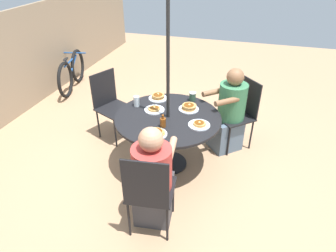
{
  "coord_description": "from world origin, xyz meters",
  "views": [
    {
      "loc": [
        -2.99,
        -0.88,
        2.5
      ],
      "look_at": [
        0.0,
        0.0,
        0.58
      ],
      "focal_mm": 32.0,
      "sensor_mm": 36.0,
      "label": 1
    }
  ],
  "objects_px": {
    "patio_chair_north": "(240,110)",
    "patio_chair_east": "(110,102)",
    "coffee_cup": "(193,97)",
    "diner_south": "(153,180)",
    "syrup_bottle": "(163,122)",
    "pancake_plate_b": "(199,124)",
    "pancake_plate_a": "(158,97)",
    "bicycle": "(72,72)",
    "pancake_plate_e": "(154,109)",
    "pancake_plate_c": "(156,133)",
    "drinking_glass_a": "(137,101)",
    "patio_chair_south": "(149,190)",
    "diner_north": "(229,114)",
    "patio_table": "(168,123)",
    "pancake_plate_d": "(189,108)"
  },
  "relations": [
    {
      "from": "patio_chair_north",
      "to": "patio_chair_east",
      "type": "xyz_separation_m",
      "value": [
        -0.28,
        1.81,
        0.0
      ]
    },
    {
      "from": "patio_chair_north",
      "to": "coffee_cup",
      "type": "xyz_separation_m",
      "value": [
        -0.23,
        0.63,
        0.22
      ]
    },
    {
      "from": "diner_south",
      "to": "syrup_bottle",
      "type": "height_order",
      "value": "diner_south"
    },
    {
      "from": "patio_chair_east",
      "to": "pancake_plate_b",
      "type": "bearing_deg",
      "value": 92.81
    },
    {
      "from": "pancake_plate_a",
      "to": "bicycle",
      "type": "distance_m",
      "value": 2.61
    },
    {
      "from": "diner_south",
      "to": "pancake_plate_a",
      "type": "xyz_separation_m",
      "value": [
        1.31,
        0.37,
        0.23
      ]
    },
    {
      "from": "pancake_plate_e",
      "to": "syrup_bottle",
      "type": "height_order",
      "value": "syrup_bottle"
    },
    {
      "from": "patio_chair_east",
      "to": "pancake_plate_c",
      "type": "xyz_separation_m",
      "value": [
        -0.87,
        -0.98,
        0.18
      ]
    },
    {
      "from": "bicycle",
      "to": "patio_chair_east",
      "type": "bearing_deg",
      "value": -144.81
    },
    {
      "from": "diner_south",
      "to": "syrup_bottle",
      "type": "bearing_deg",
      "value": 91.64
    },
    {
      "from": "pancake_plate_a",
      "to": "drinking_glass_a",
      "type": "xyz_separation_m",
      "value": [
        -0.26,
        0.2,
        0.04
      ]
    },
    {
      "from": "patio_chair_south",
      "to": "coffee_cup",
      "type": "distance_m",
      "value": 1.6
    },
    {
      "from": "diner_north",
      "to": "pancake_plate_b",
      "type": "relative_size",
      "value": 4.67
    },
    {
      "from": "syrup_bottle",
      "to": "drinking_glass_a",
      "type": "distance_m",
      "value": 0.61
    },
    {
      "from": "pancake_plate_c",
      "to": "bicycle",
      "type": "xyz_separation_m",
      "value": [
        2.18,
        2.45,
        -0.39
      ]
    },
    {
      "from": "coffee_cup",
      "to": "diner_north",
      "type": "bearing_deg",
      "value": -78.11
    },
    {
      "from": "patio_table",
      "to": "pancake_plate_c",
      "type": "distance_m",
      "value": 0.43
    },
    {
      "from": "patio_chair_north",
      "to": "diner_south",
      "type": "xyz_separation_m",
      "value": [
        -1.62,
        0.7,
        -0.05
      ]
    },
    {
      "from": "patio_chair_east",
      "to": "drinking_glass_a",
      "type": "xyz_separation_m",
      "value": [
        -0.3,
        -0.53,
        0.23
      ]
    },
    {
      "from": "patio_chair_east",
      "to": "drinking_glass_a",
      "type": "height_order",
      "value": "patio_chair_east"
    },
    {
      "from": "pancake_plate_a",
      "to": "pancake_plate_e",
      "type": "distance_m",
      "value": 0.32
    },
    {
      "from": "patio_chair_east",
      "to": "pancake_plate_d",
      "type": "xyz_separation_m",
      "value": [
        -0.21,
        -1.2,
        0.19
      ]
    },
    {
      "from": "patio_chair_north",
      "to": "diner_north",
      "type": "height_order",
      "value": "diner_north"
    },
    {
      "from": "coffee_cup",
      "to": "drinking_glass_a",
      "type": "relative_size",
      "value": 0.86
    },
    {
      "from": "syrup_bottle",
      "to": "patio_table",
      "type": "bearing_deg",
      "value": 2.31
    },
    {
      "from": "patio_chair_east",
      "to": "bicycle",
      "type": "xyz_separation_m",
      "value": [
        1.31,
        1.47,
        -0.21
      ]
    },
    {
      "from": "patio_table",
      "to": "patio_chair_east",
      "type": "relative_size",
      "value": 1.32
    },
    {
      "from": "patio_chair_north",
      "to": "diner_north",
      "type": "xyz_separation_m",
      "value": [
        -0.12,
        0.14,
        -0.02
      ]
    },
    {
      "from": "pancake_plate_d",
      "to": "bicycle",
      "type": "distance_m",
      "value": 3.1
    },
    {
      "from": "patio_chair_north",
      "to": "drinking_glass_a",
      "type": "relative_size",
      "value": 7.23
    },
    {
      "from": "patio_chair_north",
      "to": "pancake_plate_e",
      "type": "distance_m",
      "value": 1.21
    },
    {
      "from": "pancake_plate_c",
      "to": "pancake_plate_d",
      "type": "relative_size",
      "value": 1.0
    },
    {
      "from": "drinking_glass_a",
      "to": "pancake_plate_b",
      "type": "bearing_deg",
      "value": -106.2
    },
    {
      "from": "patio_chair_north",
      "to": "patio_chair_east",
      "type": "distance_m",
      "value": 1.83
    },
    {
      "from": "pancake_plate_e",
      "to": "coffee_cup",
      "type": "relative_size",
      "value": 2.18
    },
    {
      "from": "pancake_plate_c",
      "to": "coffee_cup",
      "type": "xyz_separation_m",
      "value": [
        0.92,
        -0.2,
        0.04
      ]
    },
    {
      "from": "patio_table",
      "to": "coffee_cup",
      "type": "xyz_separation_m",
      "value": [
        0.5,
        -0.19,
        0.15
      ]
    },
    {
      "from": "patio_chair_north",
      "to": "syrup_bottle",
      "type": "xyz_separation_m",
      "value": [
        -0.96,
        0.8,
        0.22
      ]
    },
    {
      "from": "patio_chair_south",
      "to": "drinking_glass_a",
      "type": "bearing_deg",
      "value": 108.67
    },
    {
      "from": "coffee_cup",
      "to": "drinking_glass_a",
      "type": "xyz_separation_m",
      "value": [
        -0.35,
        0.65,
        0.01
      ]
    },
    {
      "from": "diner_north",
      "to": "diner_south",
      "type": "bearing_deg",
      "value": 117.64
    },
    {
      "from": "patio_chair_south",
      "to": "pancake_plate_a",
      "type": "height_order",
      "value": "patio_chair_south"
    },
    {
      "from": "patio_chair_north",
      "to": "pancake_plate_e",
      "type": "xyz_separation_m",
      "value": [
        -0.63,
        1.02,
        0.18
      ]
    },
    {
      "from": "patio_table",
      "to": "diner_south",
      "type": "xyz_separation_m",
      "value": [
        -0.9,
        -0.11,
        -0.11
      ]
    },
    {
      "from": "diner_north",
      "to": "bicycle",
      "type": "xyz_separation_m",
      "value": [
        1.15,
        3.14,
        -0.19
      ]
    },
    {
      "from": "patio_table",
      "to": "pancake_plate_c",
      "type": "xyz_separation_m",
      "value": [
        -0.42,
        0.02,
        0.12
      ]
    },
    {
      "from": "syrup_bottle",
      "to": "bicycle",
      "type": "xyz_separation_m",
      "value": [
        1.99,
        2.48,
        -0.43
      ]
    },
    {
      "from": "patio_chair_north",
      "to": "diner_north",
      "type": "distance_m",
      "value": 0.18
    },
    {
      "from": "diner_south",
      "to": "syrup_bottle",
      "type": "relative_size",
      "value": 7.44
    },
    {
      "from": "diner_north",
      "to": "pancake_plate_a",
      "type": "relative_size",
      "value": 4.67
    }
  ]
}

